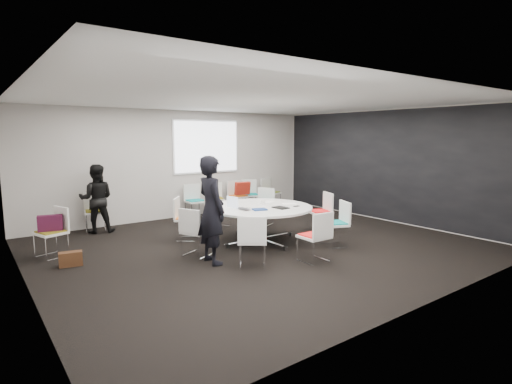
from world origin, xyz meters
TOP-DOWN VIEW (x-y plane):
  - room_shell at (0.09, 0.00)m, footprint 8.08×7.08m
  - conference_table at (0.17, 0.23)m, footprint 2.11×2.11m
  - projection_screen at (0.80, 3.46)m, footprint 1.90×0.03m
  - chair_ring_a at (1.79, 0.12)m, footprint 0.58×0.59m
  - chair_ring_b at (1.17, 1.44)m, footprint 0.60×0.60m
  - chair_ring_c at (0.13, 1.82)m, footprint 0.60×0.60m
  - chair_ring_d at (-0.97, 1.25)m, footprint 0.64×0.64m
  - chair_ring_e at (-1.33, 0.11)m, footprint 0.60×0.60m
  - chair_ring_f at (-0.89, -0.98)m, footprint 0.64×0.63m
  - chair_ring_g at (0.12, -1.39)m, footprint 0.47×0.45m
  - chair_ring_h at (1.15, -0.92)m, footprint 0.59×0.60m
  - chair_back_a at (0.23, 3.13)m, footprint 0.48×0.47m
  - chair_back_b at (0.85, 3.15)m, footprint 0.59×0.58m
  - chair_back_c at (1.60, 3.15)m, footprint 0.48×0.47m
  - chair_back_d at (2.04, 3.16)m, footprint 0.60×0.59m
  - chair_back_e at (2.80, 3.17)m, footprint 0.56×0.55m
  - chair_spare_left at (-3.43, 1.58)m, footprint 0.57×0.58m
  - chair_person_back at (-2.27, 3.17)m, footprint 0.54×0.53m
  - person_main at (-1.31, -0.39)m, footprint 0.46×0.68m
  - person_back at (-2.27, 3.00)m, footprint 0.90×0.80m
  - laptop at (-0.26, 0.11)m, footprint 0.22×0.34m
  - laptop_lid at (-0.43, 0.33)m, footprint 0.07×0.30m
  - notebook_black at (0.37, -0.18)m, footprint 0.23×0.31m
  - tablet_folio at (-0.08, -0.09)m, footprint 0.31×0.27m
  - papers_right at (0.63, 0.55)m, footprint 0.36×0.31m
  - papers_front at (0.86, 0.11)m, footprint 0.36×0.31m
  - cup at (0.36, 0.38)m, footprint 0.08×0.08m
  - phone at (0.76, -0.22)m, footprint 0.14×0.08m
  - maroon_bag at (-3.44, 1.57)m, footprint 0.42×0.22m
  - brown_bag at (-3.29, 0.85)m, footprint 0.38×0.22m
  - red_jacket at (1.60, 2.93)m, footprint 0.46×0.22m

SIDE VIEW (x-z plane):
  - brown_bag at x=-3.29m, z-range 0.00..0.24m
  - chair_ring_a at x=1.79m, z-range -0.16..0.72m
  - chair_ring_b at x=1.17m, z-range -0.16..0.72m
  - chair_ring_c at x=0.13m, z-range -0.16..0.72m
  - chair_ring_d at x=-0.97m, z-range -0.16..0.72m
  - chair_ring_e at x=-1.33m, z-range -0.16..0.72m
  - chair_ring_f at x=-0.89m, z-range -0.16..0.72m
  - chair_ring_g at x=0.12m, z-range -0.16..0.72m
  - chair_ring_h at x=1.15m, z-range -0.16..0.72m
  - chair_back_a at x=0.23m, z-range -0.16..0.72m
  - chair_back_b at x=0.85m, z-range -0.16..0.72m
  - chair_back_c at x=1.60m, z-range -0.16..0.72m
  - chair_back_d at x=2.04m, z-range -0.16..0.72m
  - chair_back_e at x=2.80m, z-range -0.16..0.72m
  - chair_spare_left at x=-3.43m, z-range -0.16..0.72m
  - chair_person_back at x=-2.27m, z-range -0.16..0.72m
  - conference_table at x=0.17m, z-range 0.16..0.89m
  - maroon_bag at x=-3.44m, z-range 0.48..0.76m
  - red_jacket at x=1.60m, z-range 0.52..0.88m
  - papers_right at x=0.63m, z-range 0.73..0.73m
  - papers_front at x=0.86m, z-range 0.73..0.73m
  - phone at x=0.76m, z-range 0.73..0.74m
  - notebook_black at x=0.37m, z-range 0.73..0.75m
  - tablet_folio at x=-0.08m, z-range 0.73..0.76m
  - laptop at x=-0.26m, z-range 0.73..0.76m
  - person_back at x=-2.27m, z-range 0.00..1.52m
  - cup at x=0.36m, z-range 0.73..0.82m
  - laptop_lid at x=-0.43m, z-range 0.75..0.97m
  - person_main at x=-1.31m, z-range 0.00..1.82m
  - room_shell at x=0.09m, z-range -0.04..2.84m
  - projection_screen at x=0.80m, z-range 1.17..2.53m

